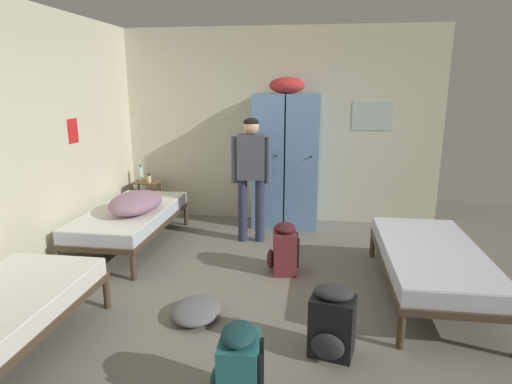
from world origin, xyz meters
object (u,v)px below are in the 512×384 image
object	(u,v)px
backpack_black	(332,323)
clothes_pile_grey	(197,311)
bed_left_rear	(130,217)
lotion_bottle	(149,179)
person_traveler	(251,169)
backpack_maroon	(284,249)
locker_bank	(286,159)
water_bottle	(141,174)
backpack_teal	(238,368)
bedding_heap	(136,202)
shelf_unit	(147,196)
bed_right	(431,259)

from	to	relation	value
backpack_black	clothes_pile_grey	world-z (taller)	backpack_black
bed_left_rear	lotion_bottle	world-z (taller)	lotion_bottle
person_traveler	backpack_maroon	size ratio (longest dim) A/B	2.87
locker_bank	backpack_black	xyz separation A→B (m)	(0.58, -3.05, -0.71)
water_bottle	bed_left_rear	bearing A→B (deg)	-74.25
backpack_black	water_bottle	bearing A→B (deg)	131.55
backpack_teal	backpack_black	distance (m)	0.86
bed_left_rear	backpack_teal	distance (m)	3.13
water_bottle	lotion_bottle	world-z (taller)	water_bottle
backpack_black	bedding_heap	bearing A→B (deg)	141.60
bed_left_rear	backpack_maroon	distance (m)	2.00
locker_bank	backpack_black	world-z (taller)	locker_bank
bed_left_rear	water_bottle	distance (m)	1.25
backpack_teal	clothes_pile_grey	distance (m)	1.15
bedding_heap	water_bottle	distance (m)	1.38
locker_bank	shelf_unit	bearing A→B (deg)	179.30
bed_left_rear	bed_right	world-z (taller)	same
water_bottle	backpack_maroon	bearing A→B (deg)	-36.26
person_traveler	lotion_bottle	size ratio (longest dim) A/B	12.24
person_traveler	shelf_unit	bearing A→B (deg)	156.45
bed_left_rear	backpack_black	xyz separation A→B (m)	(2.41, -1.92, -0.12)
locker_bank	bed_right	bearing A→B (deg)	-52.22
bed_right	clothes_pile_grey	distance (m)	2.23
person_traveler	backpack_black	size ratio (longest dim) A/B	2.87
backpack_maroon	backpack_black	world-z (taller)	same
shelf_unit	bed_left_rear	size ratio (longest dim) A/B	0.30
lotion_bottle	backpack_black	bearing A→B (deg)	-49.49
person_traveler	backpack_black	bearing A→B (deg)	-67.61
shelf_unit	lotion_bottle	size ratio (longest dim) A/B	4.42
bed_left_rear	water_bottle	size ratio (longest dim) A/B	7.78
backpack_teal	backpack_maroon	bearing A→B (deg)	86.52
bed_right	water_bottle	xyz separation A→B (m)	(-3.69, 2.02, 0.30)
backpack_maroon	clothes_pile_grey	bearing A→B (deg)	-122.35
backpack_teal	backpack_black	bearing A→B (deg)	46.13
person_traveler	backpack_teal	xyz separation A→B (m)	(0.36, -2.95, -0.69)
bed_right	person_traveler	xyz separation A→B (m)	(-1.91, 1.26, 0.57)
shelf_unit	backpack_maroon	size ratio (longest dim) A/B	1.04
backpack_teal	backpack_maroon	distance (m)	2.05
backpack_maroon	backpack_teal	bearing A→B (deg)	-93.48
locker_bank	bedding_heap	xyz separation A→B (m)	(-1.69, -1.25, -0.36)
locker_bank	backpack_maroon	distance (m)	1.77
bed_right	backpack_maroon	xyz separation A→B (m)	(-1.42, 0.35, -0.12)
bed_right	person_traveler	bearing A→B (deg)	146.63
water_bottle	clothes_pile_grey	distance (m)	3.22
backpack_teal	lotion_bottle	bearing A→B (deg)	118.64
bed_left_rear	backpack_teal	world-z (taller)	backpack_teal
locker_bank	lotion_bottle	xyz separation A→B (m)	(-2.01, -0.01, -0.34)
backpack_black	person_traveler	bearing A→B (deg)	112.39
backpack_maroon	locker_bank	bearing A→B (deg)	93.87
shelf_unit	bed_left_rear	bearing A→B (deg)	-77.74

